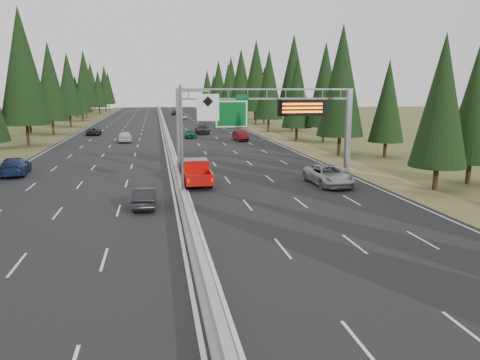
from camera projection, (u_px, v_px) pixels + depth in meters
name	position (u px, v px, depth m)	size (l,w,h in m)	color
road	(165.00, 133.00, 85.55)	(32.00, 260.00, 0.08)	black
shoulder_right	(260.00, 131.00, 88.65)	(3.60, 260.00, 0.06)	olive
shoulder_left	(63.00, 134.00, 82.44)	(3.60, 260.00, 0.06)	#494A22
median_barrier	(165.00, 131.00, 85.48)	(0.70, 260.00, 0.85)	gray
sign_gantry	(274.00, 118.00, 42.52)	(16.75, 0.98, 7.80)	slate
hov_sign_pole	(190.00, 135.00, 31.59)	(2.80, 0.50, 8.00)	slate
tree_row_right	(289.00, 81.00, 83.66)	(11.79, 238.31, 18.84)	black
tree_row_left	(11.00, 79.00, 65.67)	(11.96, 238.92, 18.88)	black
silver_minivan	(328.00, 175.00, 38.21)	(2.66, 5.77, 1.60)	#A6A6AA
red_pickup	(196.00, 170.00, 38.83)	(2.14, 5.99, 1.95)	black
car_ahead_green	(190.00, 134.00, 75.55)	(1.68, 4.17, 1.42)	#125128
car_ahead_dkred	(241.00, 136.00, 71.58)	(1.57, 4.51, 1.49)	#5D0D10
car_ahead_dkgrey	(202.00, 129.00, 82.67)	(2.28, 5.62, 1.63)	black
car_ahead_white	(182.00, 117.00, 123.34)	(2.30, 4.98, 1.38)	#BCBCBC
car_ahead_far	(174.00, 113.00, 143.90)	(1.81, 4.49, 1.53)	black
car_onc_near	(144.00, 198.00, 30.89)	(1.41, 4.04, 1.33)	black
car_onc_blue	(15.00, 166.00, 42.68)	(2.25, 5.54, 1.61)	#16284E
car_onc_white	(125.00, 137.00, 69.64)	(1.93, 4.80, 1.63)	silver
car_onc_far	(94.00, 131.00, 80.64)	(2.21, 4.80, 1.33)	black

